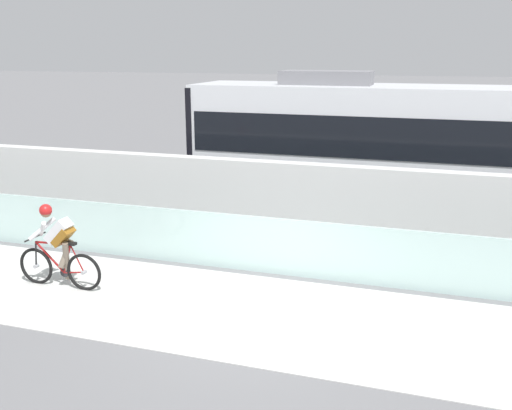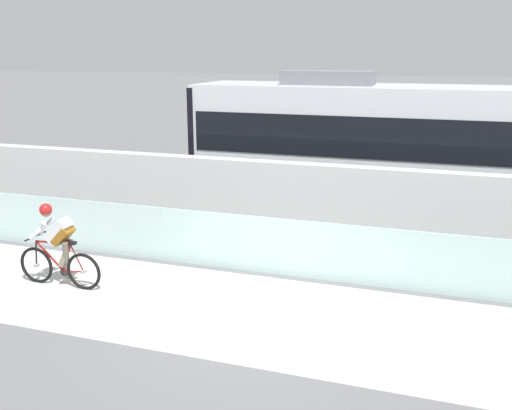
# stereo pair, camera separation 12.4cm
# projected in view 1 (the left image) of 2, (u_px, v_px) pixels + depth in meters

# --- Properties ---
(ground_plane) EXTENTS (200.00, 200.00, 0.00)m
(ground_plane) POSITION_uv_depth(u_px,v_px,m) (253.00, 314.00, 9.52)
(ground_plane) COLOR slate
(bike_path_deck) EXTENTS (32.00, 3.20, 0.01)m
(bike_path_deck) POSITION_uv_depth(u_px,v_px,m) (253.00, 314.00, 9.52)
(bike_path_deck) COLOR beige
(bike_path_deck) RESTS_ON ground
(glass_parapet) EXTENTS (32.00, 0.05, 1.16)m
(glass_parapet) POSITION_uv_depth(u_px,v_px,m) (282.00, 247.00, 11.07)
(glass_parapet) COLOR silver
(glass_parapet) RESTS_ON ground
(concrete_barrier_wall) EXTENTS (32.00, 0.36, 1.92)m
(concrete_barrier_wall) POSITION_uv_depth(u_px,v_px,m) (302.00, 205.00, 12.62)
(concrete_barrier_wall) COLOR silver
(concrete_barrier_wall) RESTS_ON ground
(tram_rail_near) EXTENTS (32.00, 0.08, 0.01)m
(tram_rail_near) POSITION_uv_depth(u_px,v_px,m) (322.00, 216.00, 15.16)
(tram_rail_near) COLOR #595654
(tram_rail_near) RESTS_ON ground
(tram_rail_far) EXTENTS (32.00, 0.08, 0.01)m
(tram_rail_far) POSITION_uv_depth(u_px,v_px,m) (331.00, 203.00, 16.48)
(tram_rail_far) COLOR #595654
(tram_rail_far) RESTS_ON ground
(tram) EXTENTS (11.06, 2.54, 3.81)m
(tram) POSITION_uv_depth(u_px,v_px,m) (398.00, 146.00, 14.79)
(tram) COLOR silver
(tram) RESTS_ON ground
(cyclist_on_bike) EXTENTS (1.77, 0.58, 1.61)m
(cyclist_on_bike) POSITION_uv_depth(u_px,v_px,m) (58.00, 248.00, 10.41)
(cyclist_on_bike) COLOR black
(cyclist_on_bike) RESTS_ON ground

